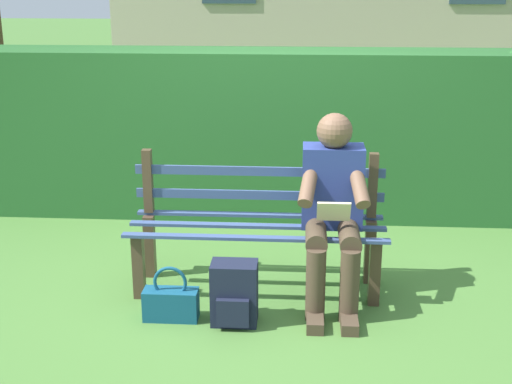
{
  "coord_description": "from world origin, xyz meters",
  "views": [
    {
      "loc": [
        -0.27,
        4.14,
        1.97
      ],
      "look_at": [
        0.0,
        0.1,
        0.7
      ],
      "focal_mm": 48.31,
      "sensor_mm": 36.0,
      "label": 1
    }
  ],
  "objects_px": {
    "backpack": "(234,294)",
    "handbag": "(171,302)",
    "park_bench": "(258,225)",
    "person_seated": "(333,205)"
  },
  "relations": [
    {
      "from": "park_bench",
      "to": "backpack",
      "type": "relative_size",
      "value": 4.32
    },
    {
      "from": "person_seated",
      "to": "backpack",
      "type": "height_order",
      "value": "person_seated"
    },
    {
      "from": "park_bench",
      "to": "person_seated",
      "type": "bearing_deg",
      "value": 160.31
    },
    {
      "from": "person_seated",
      "to": "handbag",
      "type": "xyz_separation_m",
      "value": [
        0.96,
        0.34,
        -0.52
      ]
    },
    {
      "from": "person_seated",
      "to": "handbag",
      "type": "bearing_deg",
      "value": 19.72
    },
    {
      "from": "person_seated",
      "to": "backpack",
      "type": "distance_m",
      "value": 0.81
    },
    {
      "from": "backpack",
      "to": "handbag",
      "type": "distance_m",
      "value": 0.39
    },
    {
      "from": "person_seated",
      "to": "backpack",
      "type": "bearing_deg",
      "value": 32.13
    },
    {
      "from": "person_seated",
      "to": "backpack",
      "type": "xyz_separation_m",
      "value": [
        0.58,
        0.36,
        -0.44
      ]
    },
    {
      "from": "handbag",
      "to": "person_seated",
      "type": "bearing_deg",
      "value": -160.28
    }
  ]
}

